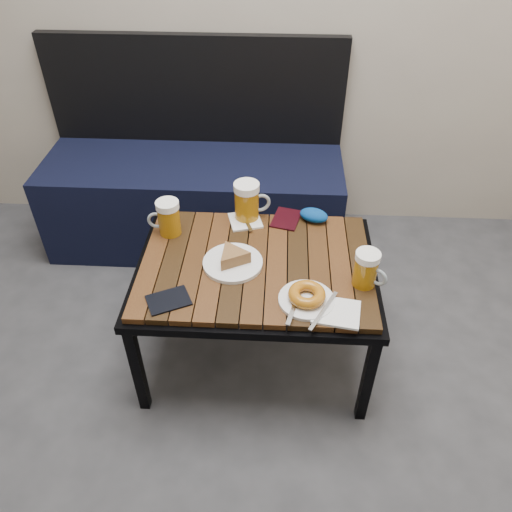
# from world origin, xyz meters

# --- Properties ---
(bench) EXTENTS (1.40, 0.50, 0.95)m
(bench) POSITION_xyz_m (-0.21, 1.76, 0.27)
(bench) COLOR black
(bench) RESTS_ON ground
(cafe_table) EXTENTS (0.84, 0.62, 0.47)m
(cafe_table) POSITION_xyz_m (0.13, 1.01, 0.43)
(cafe_table) COLOR black
(cafe_table) RESTS_ON ground
(beer_mug_left) EXTENTS (0.12, 0.08, 0.14)m
(beer_mug_left) POSITION_xyz_m (-0.20, 1.17, 0.54)
(beer_mug_left) COLOR #9C640C
(beer_mug_left) RESTS_ON cafe_table
(beer_mug_centre) EXTENTS (0.15, 0.11, 0.16)m
(beer_mug_centre) POSITION_xyz_m (0.08, 1.27, 0.55)
(beer_mug_centre) COLOR #9C640C
(beer_mug_centre) RESTS_ON cafe_table
(beer_mug_right) EXTENTS (0.12, 0.11, 0.13)m
(beer_mug_right) POSITION_xyz_m (0.49, 0.92, 0.54)
(beer_mug_right) COLOR #9C640C
(beer_mug_right) RESTS_ON cafe_table
(plate_pie) EXTENTS (0.21, 0.21, 0.06)m
(plate_pie) POSITION_xyz_m (0.05, 1.00, 0.49)
(plate_pie) COLOR white
(plate_pie) RESTS_ON cafe_table
(plate_bagel) EXTENTS (0.19, 0.23, 0.05)m
(plate_bagel) POSITION_xyz_m (0.30, 0.83, 0.49)
(plate_bagel) COLOR white
(plate_bagel) RESTS_ON cafe_table
(napkin_left) EXTENTS (0.14, 0.15, 0.01)m
(napkin_left) POSITION_xyz_m (0.07, 1.25, 0.48)
(napkin_left) COLOR white
(napkin_left) RESTS_ON cafe_table
(napkin_right) EXTENTS (0.16, 0.14, 0.01)m
(napkin_right) POSITION_xyz_m (0.39, 0.79, 0.48)
(napkin_right) COLOR white
(napkin_right) RESTS_ON cafe_table
(passport_navy) EXTENTS (0.16, 0.14, 0.01)m
(passport_navy) POSITION_xyz_m (-0.14, 0.81, 0.48)
(passport_navy) COLOR black
(passport_navy) RESTS_ON cafe_table
(passport_burgundy) EXTENTS (0.13, 0.16, 0.01)m
(passport_burgundy) POSITION_xyz_m (0.23, 1.27, 0.48)
(passport_burgundy) COLOR black
(passport_burgundy) RESTS_ON cafe_table
(knit_pouch) EXTENTS (0.13, 0.11, 0.05)m
(knit_pouch) POSITION_xyz_m (0.34, 1.27, 0.50)
(knit_pouch) COLOR #050F89
(knit_pouch) RESTS_ON cafe_table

